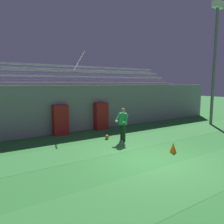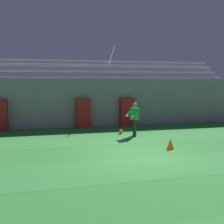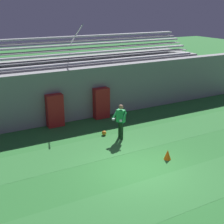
{
  "view_description": "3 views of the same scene",
  "coord_description": "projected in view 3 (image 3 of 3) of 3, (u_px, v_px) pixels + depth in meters",
  "views": [
    {
      "loc": [
        -5.63,
        -5.82,
        2.92
      ],
      "look_at": [
        0.81,
        3.9,
        1.38
      ],
      "focal_mm": 35.0,
      "sensor_mm": 36.0,
      "label": 1
    },
    {
      "loc": [
        -3.17,
        -9.29,
        2.71
      ],
      "look_at": [
        -0.29,
        3.02,
        1.23
      ],
      "focal_mm": 42.0,
      "sensor_mm": 36.0,
      "label": 2
    },
    {
      "loc": [
        -5.96,
        -8.76,
        5.99
      ],
      "look_at": [
        0.21,
        2.63,
        1.52
      ],
      "focal_mm": 50.0,
      "sensor_mm": 36.0,
      "label": 3
    }
  ],
  "objects": [
    {
      "name": "traffic_cone",
      "position": [
        168.0,
        155.0,
        12.7
      ],
      "size": [
        0.3,
        0.3,
        0.42
      ],
      "primitive_type": "cone",
      "color": "orange",
      "rests_on": "ground"
    },
    {
      "name": "padding_pillar_gate_right",
      "position": [
        101.0,
        103.0,
        17.19
      ],
      "size": [
        0.86,
        0.44,
        1.7
      ],
      "primitive_type": "cube",
      "color": "#B21E1E",
      "rests_on": "ground"
    },
    {
      "name": "soccer_ball",
      "position": [
        104.0,
        133.0,
        15.09
      ],
      "size": [
        0.22,
        0.22,
        0.22
      ],
      "primitive_type": "sphere",
      "color": "orange",
      "rests_on": "ground"
    },
    {
      "name": "turf_stripe_mid",
      "position": [
        169.0,
        193.0,
        10.46
      ],
      "size": [
        28.0,
        2.12,
        0.01
      ],
      "primitive_type": "cube",
      "color": "#337A38",
      "rests_on": "ground"
    },
    {
      "name": "back_wall",
      "position": [
        75.0,
        94.0,
        16.87
      ],
      "size": [
        24.0,
        0.6,
        2.8
      ],
      "primitive_type": "cube",
      "color": "gray",
      "rests_on": "ground"
    },
    {
      "name": "bleacher_stand",
      "position": [
        62.0,
        85.0,
        18.49
      ],
      "size": [
        18.0,
        3.35,
        5.03
      ],
      "color": "gray",
      "rests_on": "ground"
    },
    {
      "name": "ground_plane",
      "position": [
        140.0,
        170.0,
        11.92
      ],
      "size": [
        80.0,
        80.0,
        0.0
      ],
      "primitive_type": "plane",
      "color": "#2D7533"
    },
    {
      "name": "turf_stripe_far",
      "position": [
        109.0,
        146.0,
        13.99
      ],
      "size": [
        28.0,
        2.12,
        0.01
      ],
      "primitive_type": "cube",
      "color": "#337A38",
      "rests_on": "ground"
    },
    {
      "name": "padding_pillar_gate_left",
      "position": [
        55.0,
        111.0,
        15.99
      ],
      "size": [
        0.86,
        0.44,
        1.7
      ],
      "primitive_type": "cube",
      "color": "#B21E1E",
      "rests_on": "ground"
    },
    {
      "name": "goalkeeper",
      "position": [
        121.0,
        119.0,
        14.45
      ],
      "size": [
        0.71,
        0.74,
        1.67
      ],
      "color": "#143319",
      "rests_on": "ground"
    }
  ]
}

